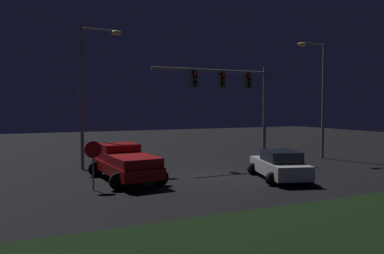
# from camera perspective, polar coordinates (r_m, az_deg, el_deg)

# --- Properties ---
(ground_plane) EXTENTS (80.00, 80.00, 0.00)m
(ground_plane) POSITION_cam_1_polar(r_m,az_deg,el_deg) (21.03, 3.01, -7.23)
(ground_plane) COLOR black
(grass_median) EXTENTS (21.16, 5.02, 0.10)m
(grass_median) POSITION_cam_1_polar(r_m,az_deg,el_deg) (13.39, 23.32, -13.24)
(grass_median) COLOR black
(grass_median) RESTS_ON ground_plane
(pickup_truck) EXTENTS (3.14, 5.53, 1.80)m
(pickup_truck) POSITION_cam_1_polar(r_m,az_deg,el_deg) (19.55, -10.19, -5.09)
(pickup_truck) COLOR maroon
(pickup_truck) RESTS_ON ground_plane
(car_sedan) EXTENTS (3.26, 4.73, 1.51)m
(car_sedan) POSITION_cam_1_polar(r_m,az_deg,el_deg) (20.04, 13.16, -5.67)
(car_sedan) COLOR #B7B7BC
(car_sedan) RESTS_ON ground_plane
(traffic_signal_gantry) EXTENTS (8.32, 0.56, 6.50)m
(traffic_signal_gantry) POSITION_cam_1_polar(r_m,az_deg,el_deg) (25.09, 6.45, 5.65)
(traffic_signal_gantry) COLOR slate
(traffic_signal_gantry) RESTS_ON ground_plane
(street_lamp_left) EXTENTS (2.59, 0.44, 8.55)m
(street_lamp_left) POSITION_cam_1_polar(r_m,az_deg,el_deg) (23.44, -15.26, 6.85)
(street_lamp_left) COLOR slate
(street_lamp_left) RESTS_ON ground_plane
(street_lamp_right) EXTENTS (2.51, 0.44, 8.37)m
(street_lamp_right) POSITION_cam_1_polar(r_m,az_deg,el_deg) (28.66, 18.67, 5.87)
(street_lamp_right) COLOR slate
(street_lamp_right) RESTS_ON ground_plane
(stop_sign) EXTENTS (0.76, 0.08, 2.23)m
(stop_sign) POSITION_cam_1_polar(r_m,az_deg,el_deg) (17.42, -14.80, -4.27)
(stop_sign) COLOR slate
(stop_sign) RESTS_ON ground_plane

